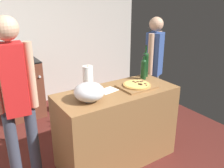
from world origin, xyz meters
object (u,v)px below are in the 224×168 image
object	(u,v)px
mixing_bowl	(89,92)
wine_bottle_amber	(144,68)
pizza	(137,85)
wine_bottle_green	(145,63)
person_in_red	(154,66)
person_in_stripes	(16,98)
paper_towel_roll	(88,78)
stove	(20,89)

from	to	relation	value
mixing_bowl	wine_bottle_amber	size ratio (longest dim) A/B	0.98
pizza	wine_bottle_amber	distance (m)	0.32
pizza	wine_bottle_green	size ratio (longest dim) A/B	0.76
mixing_bowl	person_in_red	world-z (taller)	person_in_red
mixing_bowl	person_in_stripes	xyz separation A→B (m)	(-0.65, 0.18, 0.02)
pizza	wine_bottle_amber	world-z (taller)	wine_bottle_amber
mixing_bowl	person_in_stripes	size ratio (longest dim) A/B	0.18
wine_bottle_amber	mixing_bowl	bearing A→B (deg)	-166.59
paper_towel_roll	stove	size ratio (longest dim) A/B	0.29
mixing_bowl	person_in_stripes	distance (m)	0.68
person_in_red	wine_bottle_amber	bearing A→B (deg)	-146.84
paper_towel_roll	wine_bottle_green	xyz separation A→B (m)	(0.85, 0.03, 0.04)
wine_bottle_amber	person_in_stripes	world-z (taller)	person_in_stripes
person_in_red	mixing_bowl	bearing A→B (deg)	-159.27
stove	person_in_red	distance (m)	2.16
stove	person_in_stripes	distance (m)	1.82
mixing_bowl	wine_bottle_amber	distance (m)	0.90
mixing_bowl	person_in_red	size ratio (longest dim) A/B	0.19
paper_towel_roll	wine_bottle_green	distance (m)	0.85
paper_towel_roll	person_in_red	bearing A→B (deg)	11.70
stove	pizza	bearing A→B (deg)	-63.86
paper_towel_roll	wine_bottle_green	size ratio (longest dim) A/B	0.69
pizza	wine_bottle_green	xyz separation A→B (m)	(0.34, 0.25, 0.14)
wine_bottle_green	person_in_stripes	size ratio (longest dim) A/B	0.24
pizza	stove	xyz separation A→B (m)	(-0.91, 1.85, -0.46)
pizza	mixing_bowl	bearing A→B (deg)	-177.28
person_in_stripes	person_in_red	distance (m)	2.00
wine_bottle_amber	stove	bearing A→B (deg)	124.61
wine_bottle_amber	person_in_red	size ratio (longest dim) A/B	0.19
pizza	mixing_bowl	distance (m)	0.64
stove	person_in_stripes	xyz separation A→B (m)	(-0.37, -1.70, 0.54)
wine_bottle_green	paper_towel_roll	bearing A→B (deg)	-177.98
paper_towel_roll	wine_bottle_amber	bearing A→B (deg)	-3.26
wine_bottle_green	pizza	bearing A→B (deg)	-143.28
paper_towel_roll	person_in_red	size ratio (longest dim) A/B	0.17
mixing_bowl	paper_towel_roll	xyz separation A→B (m)	(0.12, 0.25, 0.05)
wine_bottle_green	person_in_red	distance (m)	0.44
stove	person_in_stripes	world-z (taller)	person_in_stripes
pizza	mixing_bowl	xyz separation A→B (m)	(-0.63, -0.03, 0.06)
person_in_stripes	person_in_red	size ratio (longest dim) A/B	1.08
wine_bottle_green	wine_bottle_amber	size ratio (longest dim) A/B	1.31
pizza	paper_towel_roll	distance (m)	0.57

